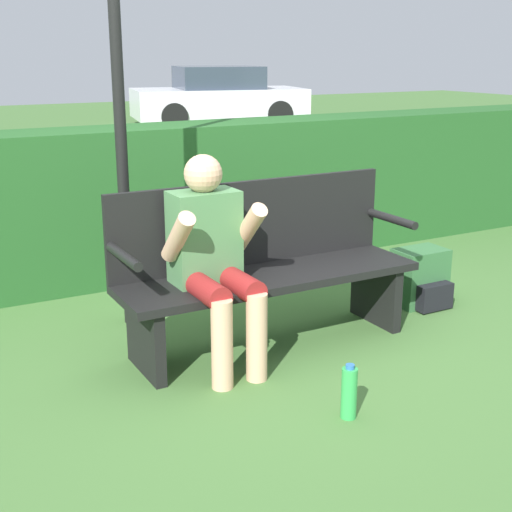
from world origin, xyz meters
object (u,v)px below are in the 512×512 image
object	(u,v)px
park_bench	(264,266)
water_bottle	(349,393)
backpack	(421,279)
person_seated	(213,253)
signpost	(117,58)
parked_car	(218,97)

from	to	relation	value
park_bench	water_bottle	bearing A→B (deg)	-96.09
park_bench	backpack	size ratio (longest dim) A/B	4.62
person_seated	signpost	bearing A→B (deg)	104.36
park_bench	signpost	bearing A→B (deg)	131.31
backpack	parked_car	bearing A→B (deg)	70.39
park_bench	parked_car	xyz separation A→B (m)	(5.32, 11.52, 0.15)
backpack	signpost	bearing A→B (deg)	160.89
person_seated	backpack	size ratio (longest dim) A/B	2.97
water_bottle	signpost	bearing A→B (deg)	106.28
park_bench	parked_car	bearing A→B (deg)	65.23
signpost	person_seated	bearing A→B (deg)	-75.64
park_bench	person_seated	size ratio (longest dim) A/B	1.55
park_bench	backpack	world-z (taller)	park_bench
park_bench	water_bottle	world-z (taller)	park_bench
backpack	signpost	xyz separation A→B (m)	(-1.82, 0.63, 1.43)
backpack	signpost	world-z (taller)	signpost
park_bench	person_seated	bearing A→B (deg)	-161.55
person_seated	signpost	world-z (taller)	signpost
backpack	water_bottle	world-z (taller)	backpack
water_bottle	signpost	world-z (taller)	signpost
backpack	signpost	size ratio (longest dim) A/B	0.13
backpack	water_bottle	xyz separation A→B (m)	(-1.33, -1.02, -0.05)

